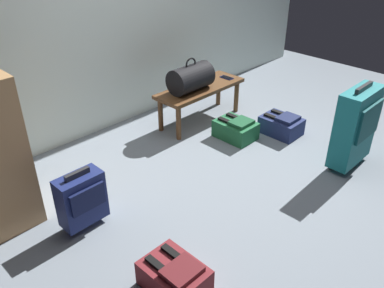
{
  "coord_description": "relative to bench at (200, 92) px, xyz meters",
  "views": [
    {
      "loc": [
        -2.28,
        -1.66,
        1.95
      ],
      "look_at": [
        -0.2,
        0.38,
        0.25
      ],
      "focal_mm": 37.67,
      "sensor_mm": 36.0,
      "label": 1
    }
  ],
  "objects": [
    {
      "name": "ground_plane",
      "position": [
        -0.53,
        -0.98,
        -0.32
      ],
      "size": [
        6.6,
        6.6,
        0.0
      ],
      "primitive_type": "plane",
      "color": "slate"
    },
    {
      "name": "backpack_navy",
      "position": [
        0.35,
        -0.78,
        -0.23
      ],
      "size": [
        0.28,
        0.38,
        0.21
      ],
      "color": "navy",
      "rests_on": "ground"
    },
    {
      "name": "backpack_maroon",
      "position": [
        -1.71,
        -1.41,
        -0.23
      ],
      "size": [
        0.28,
        0.38,
        0.21
      ],
      "color": "maroon",
      "rests_on": "ground"
    },
    {
      "name": "bench",
      "position": [
        0.0,
        0.0,
        0.0
      ],
      "size": [
        1.0,
        0.36,
        0.38
      ],
      "color": "brown",
      "rests_on": "ground"
    },
    {
      "name": "duffel_bag_black",
      "position": [
        -0.14,
        -0.0,
        0.19
      ],
      "size": [
        0.44,
        0.26,
        0.34
      ],
      "color": "black",
      "rests_on": "bench"
    },
    {
      "name": "cell_phone",
      "position": [
        0.37,
        -0.04,
        0.06
      ],
      "size": [
        0.07,
        0.14,
        0.01
      ],
      "color": "#191E4C",
      "rests_on": "bench"
    },
    {
      "name": "suitcase_upright_teal",
      "position": [
        0.28,
        -1.53,
        0.06
      ],
      "size": [
        0.47,
        0.21,
        0.75
      ],
      "color": "#14666B",
      "rests_on": "ground"
    },
    {
      "name": "backpack_green",
      "position": [
        -0.03,
        -0.51,
        -0.23
      ],
      "size": [
        0.28,
        0.38,
        0.21
      ],
      "color": "#1E6038",
      "rests_on": "ground"
    },
    {
      "name": "suitcase_small_navy",
      "position": [
        -1.77,
        -0.56,
        -0.09
      ],
      "size": [
        0.32,
        0.18,
        0.46
      ],
      "color": "navy",
      "rests_on": "ground"
    }
  ]
}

